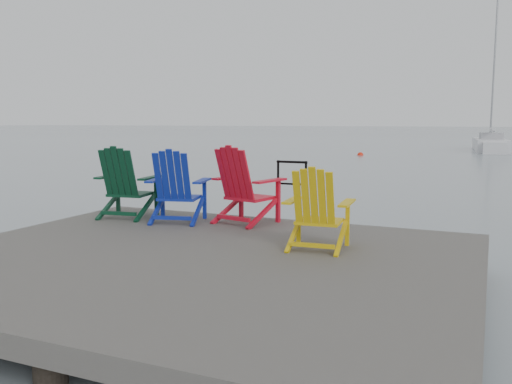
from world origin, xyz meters
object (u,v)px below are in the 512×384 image
at_px(handrail, 292,185).
at_px(chair_yellow, 317,209).
at_px(buoy_b, 360,155).
at_px(chair_red, 244,185).
at_px(sailboat_near, 490,145).
at_px(chair_blue, 176,186).
at_px(chair_green, 126,183).

bearing_deg(handrail, chair_yellow, -61.12).
distance_m(chair_yellow, buoy_b, 26.01).
height_order(handrail, chair_red, chair_red).
height_order(handrail, sailboat_near, sailboat_near).
bearing_deg(sailboat_near, chair_blue, -101.23).
distance_m(chair_blue, sailboat_near, 33.08).
distance_m(chair_blue, chair_yellow, 2.54).
distance_m(chair_green, chair_red, 1.88).
distance_m(handrail, chair_red, 0.75).
bearing_deg(buoy_b, chair_green, -85.50).
xyz_separation_m(chair_blue, chair_yellow, (2.41, -0.82, -0.05)).
bearing_deg(sailboat_near, handrail, -98.76).
height_order(sailboat_near, buoy_b, sailboat_near).
bearing_deg(chair_green, buoy_b, 85.95).
distance_m(chair_red, buoy_b, 24.63).
xyz_separation_m(handrail, chair_blue, (-1.50, -0.83, -0.01)).
height_order(chair_yellow, buoy_b, chair_yellow).
xyz_separation_m(handrail, buoy_b, (-4.35, 23.81, -1.04)).
xyz_separation_m(chair_yellow, buoy_b, (-5.26, 25.45, -0.98)).
xyz_separation_m(handrail, chair_red, (-0.56, -0.50, 0.02)).
distance_m(chair_green, buoy_b, 24.73).
relative_size(chair_blue, chair_red, 0.95).
bearing_deg(chair_green, handrail, 10.33).
bearing_deg(chair_blue, buoy_b, 81.81).
height_order(chair_yellow, sailboat_near, sailboat_near).
height_order(chair_green, chair_yellow, chair_green).
relative_size(handrail, chair_yellow, 0.94).
distance_m(chair_green, sailboat_near, 33.20).
bearing_deg(chair_yellow, chair_blue, 156.81).
relative_size(chair_green, sailboat_near, 0.10).
relative_size(handrail, sailboat_near, 0.09).
bearing_deg(chair_yellow, handrail, 114.46).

